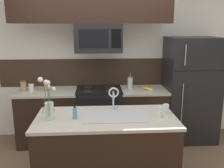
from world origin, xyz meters
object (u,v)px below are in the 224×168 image
(banana_bunch, at_px, (149,89))
(dish_soap_bottle, at_px, (75,113))
(spare_glass, at_px, (166,109))
(stove_range, at_px, (99,115))
(storage_jar_medium, at_px, (31,87))
(drinking_glass, at_px, (160,112))
(sink_faucet, at_px, (114,95))
(french_press, at_px, (130,83))
(storage_jar_tall, at_px, (23,86))
(flower_vase, at_px, (49,106))
(storage_jar_short, at_px, (47,86))
(refrigerator, at_px, (190,89))
(microwave, at_px, (98,38))

(banana_bunch, bearing_deg, dish_soap_bottle, -132.48)
(spare_glass, bearing_deg, stove_range, 124.26)
(storage_jar_medium, distance_m, drinking_glass, 2.26)
(stove_range, height_order, sink_faucet, sink_faucet)
(french_press, distance_m, spare_glass, 1.27)
(drinking_glass, bearing_deg, sink_faucet, 153.90)
(stove_range, relative_size, storage_jar_tall, 5.18)
(banana_bunch, distance_m, flower_vase, 1.88)
(storage_jar_short, distance_m, spare_glass, 2.05)
(refrigerator, height_order, spare_glass, refrigerator)
(stove_range, height_order, spare_glass, spare_glass)
(stove_range, bearing_deg, spare_glass, -55.74)
(sink_faucet, xyz_separation_m, spare_glass, (0.64, -0.15, -0.14))
(french_press, distance_m, flower_vase, 1.75)
(dish_soap_bottle, bearing_deg, drinking_glass, -0.24)
(french_press, height_order, drinking_glass, french_press)
(flower_vase, bearing_deg, refrigerator, 31.20)
(storage_jar_tall, height_order, drinking_glass, storage_jar_tall)
(french_press, height_order, dish_soap_bottle, french_press)
(drinking_glass, relative_size, spare_glass, 1.08)
(stove_range, distance_m, storage_jar_short, 1.00)
(refrigerator, bearing_deg, sink_faucet, -142.97)
(stove_range, distance_m, storage_jar_tall, 1.35)
(microwave, distance_m, french_press, 0.93)
(refrigerator, distance_m, sink_faucet, 1.76)
(storage_jar_tall, relative_size, banana_bunch, 0.95)
(drinking_glass, distance_m, flower_vase, 1.30)
(stove_range, xyz_separation_m, flower_vase, (-0.59, -1.29, 0.61))
(storage_jar_tall, distance_m, drinking_glass, 2.35)
(sink_faucet, bearing_deg, drinking_glass, -26.10)
(dish_soap_bottle, xyz_separation_m, flower_vase, (-0.29, 0.00, 0.09))
(refrigerator, relative_size, dish_soap_bottle, 10.76)
(microwave, distance_m, sink_faucet, 1.22)
(refrigerator, xyz_separation_m, flower_vase, (-2.16, -1.31, 0.19))
(microwave, xyz_separation_m, storage_jar_short, (-0.86, 0.04, -0.79))
(sink_faucet, bearing_deg, microwave, 99.56)
(microwave, bearing_deg, refrigerator, 1.50)
(stove_range, height_order, banana_bunch, banana_bunch)
(refrigerator, xyz_separation_m, storage_jar_tall, (-2.81, 0.00, 0.11))
(dish_soap_bottle, relative_size, flower_vase, 0.33)
(dish_soap_bottle, bearing_deg, storage_jar_short, 113.13)
(banana_bunch, relative_size, drinking_glass, 1.50)
(refrigerator, height_order, storage_jar_short, refrigerator)
(banana_bunch, bearing_deg, storage_jar_short, 177.32)
(dish_soap_bottle, bearing_deg, stove_range, 77.03)
(storage_jar_tall, relative_size, storage_jar_medium, 1.29)
(stove_range, height_order, storage_jar_tall, storage_jar_tall)
(stove_range, distance_m, microwave, 1.31)
(storage_jar_tall, bearing_deg, dish_soap_bottle, -54.43)
(storage_jar_tall, bearing_deg, microwave, -2.10)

